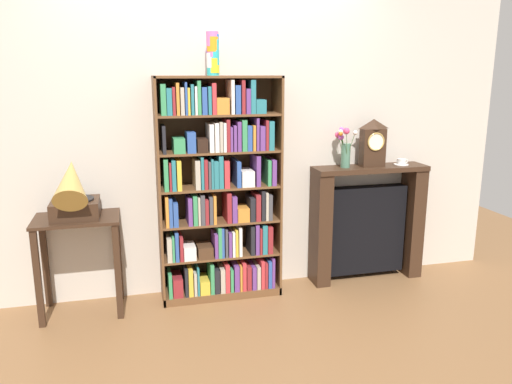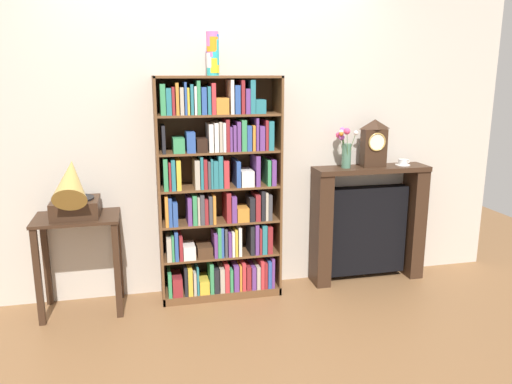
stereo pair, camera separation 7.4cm
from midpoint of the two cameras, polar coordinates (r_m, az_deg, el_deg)
ground_plane at (r=4.09m, az=-4.29°, el=-12.04°), size 7.72×6.40×0.02m
wall_back at (r=4.01m, az=-3.71°, el=7.00°), size 4.72×0.08×2.60m
bookshelf at (r=3.89m, az=-4.65°, el=-0.58°), size 0.94×0.30×1.72m
cup_stack at (r=3.79m, az=-5.51°, el=15.37°), size 0.09×0.09×0.31m
side_table_left at (r=3.90m, az=-20.02°, el=-5.52°), size 0.60×0.40×0.73m
gramophone at (r=3.71m, az=-20.62°, el=-0.10°), size 0.33×0.50×0.50m
fireplace_mantel at (r=4.40m, az=11.94°, el=-3.50°), size 0.97×0.26×0.99m
mantel_clock at (r=4.24m, az=12.65°, el=5.47°), size 0.20×0.11×0.39m
flower_vase at (r=4.14m, az=9.53°, el=4.96°), size 0.14×0.19×0.33m
teacup_with_saucer at (r=4.40m, az=15.72°, el=3.28°), size 0.13×0.12×0.05m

